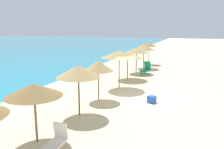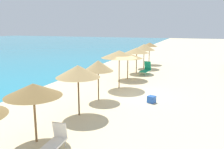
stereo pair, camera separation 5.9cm
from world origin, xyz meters
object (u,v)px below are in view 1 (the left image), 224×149
beach_umbrella_7 (144,47)px  lounge_chair_1 (146,69)px  beach_umbrella_1 (34,90)px  cooler_box (152,99)px  lounge_chair_0 (56,141)px  beach_umbrella_8 (149,45)px  beach_umbrella_3 (98,66)px  beach_umbrella_2 (78,71)px  beach_umbrella_4 (119,54)px  beach_umbrella_5 (128,56)px  beach_umbrella_6 (137,50)px

beach_umbrella_7 → lounge_chair_1: size_ratio=1.65×
beach_umbrella_1 → cooler_box: (6.65, -3.42, -1.96)m
lounge_chair_0 → cooler_box: (7.03, -2.27, -0.21)m
beach_umbrella_8 → lounge_chair_1: beach_umbrella_8 is taller
beach_umbrella_3 → beach_umbrella_2: bearing=-178.2°
beach_umbrella_2 → beach_umbrella_4: (6.02, -0.21, 0.23)m
beach_umbrella_8 → cooler_box: (-14.94, -3.22, -2.20)m
beach_umbrella_4 → beach_umbrella_8: bearing=1.1°
beach_umbrella_7 → lounge_chair_0: beach_umbrella_7 is taller
beach_umbrella_1 → beach_umbrella_7: size_ratio=0.90×
beach_umbrella_1 → lounge_chair_1: size_ratio=1.49×
beach_umbrella_2 → beach_umbrella_5: (9.30, 0.10, -0.26)m
beach_umbrella_1 → beach_umbrella_6: (15.58, -0.14, 0.10)m
beach_umbrella_1 → lounge_chair_0: (-0.38, -1.14, -1.75)m
beach_umbrella_3 → beach_umbrella_5: 6.51m
beach_umbrella_8 → lounge_chair_0: size_ratio=2.01×
beach_umbrella_6 → lounge_chair_1: 2.06m
beach_umbrella_3 → beach_umbrella_4: (3.23, -0.29, 0.38)m
beach_umbrella_6 → lounge_chair_0: beach_umbrella_6 is taller
beach_umbrella_1 → beach_umbrella_8: size_ratio=0.92×
beach_umbrella_7 → beach_umbrella_4: bearing=-178.6°
beach_umbrella_1 → beach_umbrella_7: (18.57, -0.21, 0.18)m
beach_umbrella_6 → cooler_box: size_ratio=5.89×
beach_umbrella_2 → beach_umbrella_7: 15.31m
beach_umbrella_4 → beach_umbrella_3: bearing=174.8°
beach_umbrella_2 → lounge_chair_0: beach_umbrella_2 is taller
lounge_chair_1 → beach_umbrella_2: bearing=94.8°
beach_umbrella_4 → beach_umbrella_7: (9.29, 0.22, -0.23)m
beach_umbrella_4 → lounge_chair_0: size_ratio=2.16×
beach_umbrella_3 → lounge_chair_0: 6.74m
beach_umbrella_7 → beach_umbrella_8: 3.01m
beach_umbrella_7 → beach_umbrella_8: beach_umbrella_7 is taller
beach_umbrella_7 → cooler_box: 12.53m
cooler_box → beach_umbrella_4: bearing=48.6°
beach_umbrella_5 → cooler_box: beach_umbrella_5 is taller
beach_umbrella_7 → lounge_chair_0: (-18.95, -0.93, -1.93)m
beach_umbrella_7 → beach_umbrella_5: bearing=179.2°
beach_umbrella_7 → lounge_chair_1: beach_umbrella_7 is taller
beach_umbrella_1 → beach_umbrella_8: 21.59m
beach_umbrella_3 → cooler_box: beach_umbrella_3 is taller
beach_umbrella_1 → beach_umbrella_3: beach_umbrella_3 is taller
beach_umbrella_6 → beach_umbrella_7: beach_umbrella_7 is taller
lounge_chair_0 → lounge_chair_1: (15.74, -0.02, 0.07)m
beach_umbrella_5 → lounge_chair_0: size_ratio=1.95×
lounge_chair_1 → beach_umbrella_3: bearing=93.0°
beach_umbrella_8 → beach_umbrella_3: bearing=179.8°
beach_umbrella_1 → beach_umbrella_6: 15.59m
beach_umbrella_2 → beach_umbrella_7: bearing=0.0°
beach_umbrella_2 → beach_umbrella_6: size_ratio=1.05×
beach_umbrella_3 → cooler_box: (0.60, -3.28, -1.99)m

